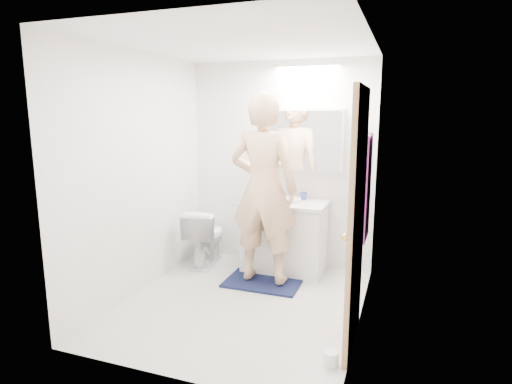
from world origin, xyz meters
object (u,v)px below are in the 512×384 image
at_px(person, 264,189).
at_px(toilet_paper_roll, 331,358).
at_px(toilet, 206,236).
at_px(toothbrush_cup, 303,196).
at_px(soap_bottle_a, 261,188).
at_px(soap_bottle_b, 278,190).
at_px(vanity_cabinet, 285,238).
at_px(medicine_cabinet, 304,140).

xyz_separation_m(person, toilet_paper_roll, (0.95, -1.25, -0.98)).
height_order(toilet, person, person).
height_order(toothbrush_cup, toilet_paper_roll, toothbrush_cup).
distance_m(toilet, soap_bottle_a, 0.88).
height_order(toilet, toilet_paper_roll, toilet).
bearing_deg(toilet, soap_bottle_a, -163.27).
bearing_deg(soap_bottle_b, vanity_cabinet, -51.56).
relative_size(medicine_cabinet, person, 0.45).
bearing_deg(toilet_paper_roll, soap_bottle_a, 122.75).
bearing_deg(toothbrush_cup, person, -115.28).
bearing_deg(toilet_paper_roll, person, 127.17).
bearing_deg(person, medicine_cabinet, -112.51).
bearing_deg(vanity_cabinet, person, -104.12).
distance_m(soap_bottle_a, soap_bottle_b, 0.21).
xyz_separation_m(soap_bottle_a, toilet_paper_roll, (1.18, -1.84, -0.87)).
xyz_separation_m(toilet, soap_bottle_b, (0.81, 0.30, 0.56)).
height_order(vanity_cabinet, soap_bottle_b, soap_bottle_b).
bearing_deg(vanity_cabinet, soap_bottle_a, 156.52).
bearing_deg(toilet, toothbrush_cup, -173.07).
bearing_deg(toilet, person, 152.24).
bearing_deg(soap_bottle_b, toothbrush_cup, -3.63).
relative_size(soap_bottle_b, toothbrush_cup, 1.86).
relative_size(toilet, soap_bottle_b, 4.03).
bearing_deg(person, toilet_paper_roll, 127.04).
distance_m(medicine_cabinet, soap_bottle_a, 0.77).
height_order(toilet, soap_bottle_b, soap_bottle_b).
height_order(vanity_cabinet, toothbrush_cup, toothbrush_cup).
bearing_deg(soap_bottle_a, toilet_paper_roll, -57.25).
bearing_deg(toothbrush_cup, toilet, -166.28).
bearing_deg(toothbrush_cup, soap_bottle_b, 176.37).
height_order(toilet, toothbrush_cup, toothbrush_cup).
distance_m(toilet, person, 1.14).
xyz_separation_m(soap_bottle_b, toothbrush_cup, (0.32, -0.02, -0.04)).
bearing_deg(vanity_cabinet, medicine_cabinet, 53.27).
xyz_separation_m(vanity_cabinet, soap_bottle_a, (-0.35, 0.15, 0.53)).
bearing_deg(soap_bottle_b, soap_bottle_a, -171.57).
bearing_deg(medicine_cabinet, person, -112.38).
bearing_deg(soap_bottle_a, soap_bottle_b, 8.43).
distance_m(toothbrush_cup, toilet_paper_roll, 2.12).
xyz_separation_m(medicine_cabinet, person, (-0.27, -0.65, -0.47)).
distance_m(medicine_cabinet, soap_bottle_b, 0.67).
bearing_deg(medicine_cabinet, toothbrush_cup, -72.57).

